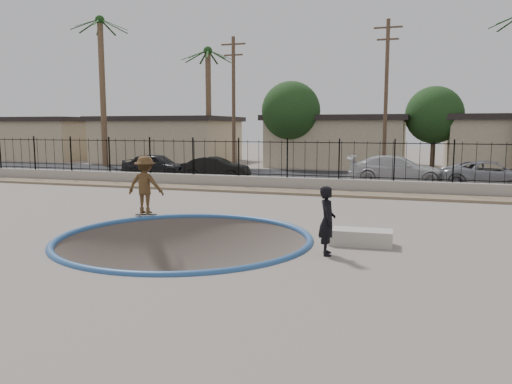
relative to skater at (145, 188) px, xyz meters
The scene contains 24 objects.
ground 10.81m from the skater, 74.69° to the left, with size 120.00×120.00×2.20m, color slate.
bowl_pit 4.06m from the skater, 44.71° to the right, with size 6.84×6.84×1.80m, color #484037, non-canonical shape.
coping_ring 4.06m from the skater, 44.71° to the right, with size 7.04×7.04×0.20m, color #2A538A.
rock_strip 7.99m from the skater, 69.35° to the left, with size 42.00×1.60×0.11m, color #8B7B5B.
retaining_wall 9.00m from the skater, 71.82° to the left, with size 42.00×0.45×0.60m, color gray.
fence 8.99m from the skater, 71.82° to the left, with size 40.00×0.04×1.80m.
street 15.51m from the skater, 79.58° to the left, with size 90.00×8.00×0.04m, color black.
house_west_far 35.32m from the skater, 135.54° to the left, with size 10.60×8.60×3.90m.
house_west 27.59m from the skater, 116.26° to the left, with size 11.60×8.60×3.90m.
house_center 24.91m from the skater, 83.54° to the left, with size 10.60×8.60×3.90m.
palm_left 24.13m from the skater, 127.92° to the left, with size 2.30×2.30×11.30m.
palm_mid 24.05m from the skater, 107.95° to the left, with size 2.30×2.30×9.30m.
utility_pole_left 17.91m from the skater, 100.52° to the left, with size 1.70×0.24×9.00m.
utility_pole_mid 18.94m from the skater, 68.46° to the left, with size 1.70×0.24×9.50m.
street_tree_left 21.47m from the skater, 90.54° to the left, with size 4.32×4.32×6.36m.
street_tree_mid 24.46m from the skater, 66.21° to the left, with size 3.96×3.96×5.83m.
skater is the anchor object (origin of this frame).
skateboard 0.93m from the skater, 36.87° to the right, with size 0.75×0.41×0.06m.
videographer 7.54m from the skater, 25.64° to the right, with size 0.60×0.40×1.66m, color black.
concrete_ledge 7.76m from the skater, 14.91° to the right, with size 1.60×0.70×0.40m, color #B4AFA0.
car_a 13.11m from the skater, 117.51° to the left, with size 1.69×4.19×1.43m, color black.
car_b 11.84m from the skater, 100.84° to the left, with size 1.35×3.87×1.27m, color black.
car_c 14.67m from the skater, 57.87° to the left, with size 2.08×5.12×1.49m, color silver.
car_d 17.15m from the skater, 44.02° to the left, with size 2.21×4.79×1.33m, color gray.
Camera 1 is at (5.97, -13.10, 3.05)m, focal length 35.00 mm.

